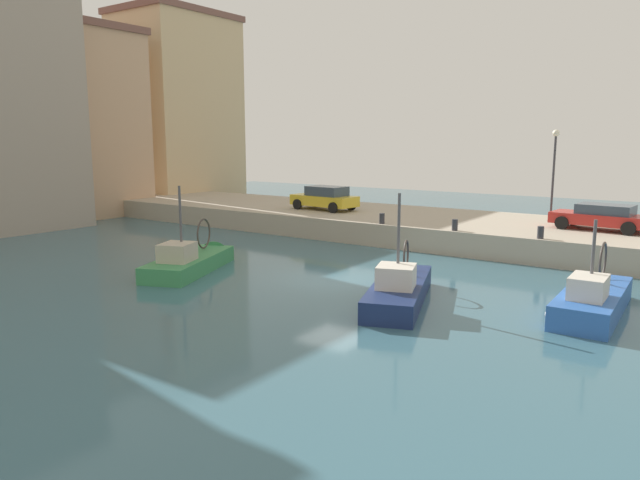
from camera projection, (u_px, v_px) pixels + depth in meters
name	position (u px, v px, depth m)	size (l,w,h in m)	color
water_surface	(335.00, 278.00, 23.59)	(80.00, 80.00, 0.00)	#386070
quay_wall	(449.00, 229.00, 32.73)	(9.00, 56.00, 1.20)	#ADA08C
fishing_boat_green	(193.00, 267.00, 25.17)	(6.44, 4.01, 4.53)	#388951
fishing_boat_blue	(593.00, 308.00, 19.06)	(6.29, 1.96, 3.90)	#2D60B7
fishing_boat_navy	(400.00, 297.00, 20.44)	(6.78, 3.72, 4.54)	navy
parked_car_yellow	(325.00, 198.00, 36.33)	(2.25, 4.35, 1.47)	gold
parked_car_red	(601.00, 217.00, 28.16)	(2.29, 4.49, 1.26)	red
mooring_bollard_south	(541.00, 232.00, 25.83)	(0.28, 0.28, 0.55)	#2D2D33
mooring_bollard_mid	(455.00, 225.00, 28.11)	(0.28, 0.28, 0.55)	#2D2D33
mooring_bollard_north	(382.00, 219.00, 30.39)	(0.28, 0.28, 0.55)	#2D2D33
quay_streetlamp	(554.00, 160.00, 30.43)	(0.36, 0.36, 4.83)	#38383D
waterfront_building_east_mid	(178.00, 110.00, 50.44)	(9.41, 7.47, 16.03)	#D1B284
waterfront_building_east	(68.00, 122.00, 42.72)	(8.49, 8.96, 13.50)	tan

